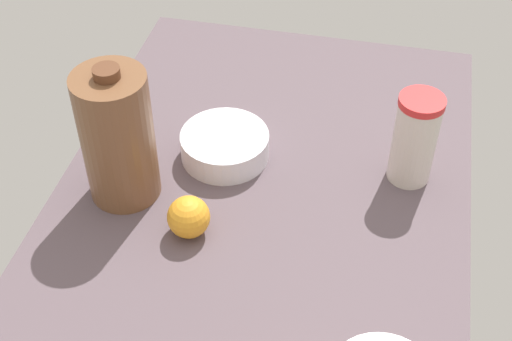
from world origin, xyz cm
name	(u,v)px	position (x,y,z in cm)	size (l,w,h in cm)	color
countertop	(256,216)	(0.00, 0.00, 1.50)	(120.00, 76.00, 3.00)	#594A50
tumbler_cup	(415,139)	(15.39, -26.14, 12.22)	(8.28, 8.28, 18.36)	beige
chocolate_milk_jug	(119,135)	(0.48, 24.75, 15.91)	(12.93, 12.93, 27.38)	brown
mixing_bowl	(225,146)	(13.24, 9.17, 5.66)	(17.14, 17.14, 5.33)	silver
orange_loose	(189,217)	(-7.48, 10.22, 6.75)	(7.51, 7.51, 7.51)	orange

